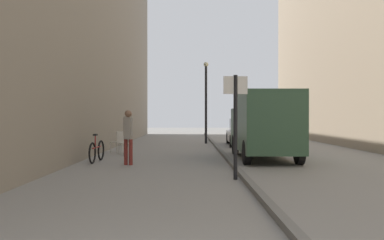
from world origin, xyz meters
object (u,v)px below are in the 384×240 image
at_px(delivery_van, 264,124).
at_px(lamp_post, 206,97).
at_px(parked_car, 245,132).
at_px(cafe_chair_by_doorway, 118,140).
at_px(pedestrian_main_foreground, 128,133).
at_px(street_sign_post, 235,118).
at_px(bicycle_leaning, 97,151).
at_px(cafe_chair_near_window, 127,141).

relative_size(delivery_van, lamp_post, 1.06).
relative_size(parked_car, cafe_chair_by_doorway, 4.54).
distance_m(pedestrian_main_foreground, street_sign_post, 4.29).
bearing_deg(street_sign_post, cafe_chair_by_doorway, -62.73).
bearing_deg(cafe_chair_by_doorway, delivery_van, -78.89).
distance_m(lamp_post, cafe_chair_by_doorway, 7.39).
xyz_separation_m(street_sign_post, bicycle_leaning, (-4.34, 3.66, -1.16)).
height_order(bicycle_leaning, cafe_chair_by_doorway, bicycle_leaning).
relative_size(parked_car, bicycle_leaning, 2.41).
bearing_deg(cafe_chair_near_window, bicycle_leaning, 136.55).
xyz_separation_m(parked_car, bicycle_leaning, (-6.21, -7.59, -0.33)).
relative_size(pedestrian_main_foreground, street_sign_post, 0.68).
xyz_separation_m(pedestrian_main_foreground, cafe_chair_near_window, (-0.60, 3.40, -0.48)).
height_order(delivery_van, cafe_chair_by_doorway, delivery_van).
distance_m(delivery_van, street_sign_post, 4.89).
bearing_deg(street_sign_post, parked_car, -103.45).
bearing_deg(parked_car, cafe_chair_by_doorway, -142.60).
xyz_separation_m(pedestrian_main_foreground, street_sign_post, (3.13, -2.88, 0.52)).
xyz_separation_m(parked_car, street_sign_post, (-1.87, -11.25, 0.83)).
bearing_deg(delivery_van, lamp_post, 103.10).
xyz_separation_m(bicycle_leaning, cafe_chair_by_doorway, (0.13, 3.28, 0.17)).
height_order(delivery_van, cafe_chair_near_window, delivery_van).
bearing_deg(pedestrian_main_foreground, lamp_post, -87.28).
bearing_deg(cafe_chair_near_window, cafe_chair_by_doorway, 5.79).
height_order(parked_car, street_sign_post, street_sign_post).
bearing_deg(cafe_chair_by_doorway, pedestrian_main_foreground, -132.09).
xyz_separation_m(lamp_post, cafe_chair_near_window, (-3.54, -6.46, -2.18)).
bearing_deg(parked_car, delivery_van, -90.22).
distance_m(pedestrian_main_foreground, cafe_chair_near_window, 3.49).
height_order(lamp_post, bicycle_leaning, lamp_post).
bearing_deg(bicycle_leaning, pedestrian_main_foreground, -30.59).
bearing_deg(street_sign_post, cafe_chair_near_window, -63.28).
xyz_separation_m(cafe_chair_near_window, cafe_chair_by_doorway, (-0.48, 0.66, 0.00)).
bearing_deg(lamp_post, cafe_chair_near_window, -118.72).
distance_m(parked_car, lamp_post, 3.25).
distance_m(bicycle_leaning, cafe_chair_near_window, 2.69).
bearing_deg(lamp_post, parked_car, -35.90).
bearing_deg(delivery_van, bicycle_leaning, -170.22).
relative_size(street_sign_post, lamp_post, 0.55).
bearing_deg(lamp_post, bicycle_leaning, -114.56).
relative_size(bicycle_leaning, cafe_chair_near_window, 1.88).
height_order(street_sign_post, cafe_chair_by_doorway, street_sign_post).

